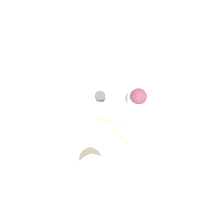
{
  "coord_description": "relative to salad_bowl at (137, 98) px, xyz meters",
  "views": [
    {
      "loc": [
        0.27,
        -0.13,
        0.75
      ],
      "look_at": [
        0.0,
        0.0,
        0.03
      ],
      "focal_mm": 28.0,
      "sensor_mm": 36.0,
      "label": 1
    }
  ],
  "objects": [
    {
      "name": "cheese_toast_far",
      "position": [
        0.11,
        -0.11,
        -0.03
      ],
      "size": [
        0.09,
        0.09,
        0.03
      ],
      "color": "tan",
      "rests_on": "dinner_plate"
    },
    {
      "name": "sauce_ramekin",
      "position": [
        -0.09,
        -0.14,
        -0.03
      ],
      "size": [
        0.05,
        0.05,
        0.03
      ],
      "color": "#4C4C4C",
      "rests_on": "dinner_plate"
    },
    {
      "name": "salad_bowl",
      "position": [
        0.0,
        0.0,
        0.0
      ],
      "size": [
        0.09,
        0.09,
        0.1
      ],
      "color": "white",
      "rests_on": "dinner_plate"
    },
    {
      "name": "wine_glass",
      "position": [
        0.2,
        -0.3,
        0.05
      ],
      "size": [
        0.09,
        0.09,
        0.16
      ],
      "color": "silver",
      "rests_on": "ground_plane"
    },
    {
      "name": "dinner_plate",
      "position": [
        0.0,
        -0.13,
        -0.05
      ],
      "size": [
        0.33,
        0.33,
        0.01
      ],
      "color": "silver",
      "rests_on": "ground_plane"
    },
    {
      "name": "cheese_toast_near",
      "position": [
        -0.02,
        -0.16,
        -0.03
      ],
      "size": [
        0.11,
        0.11,
        0.03
      ],
      "color": "tan",
      "rests_on": "dinner_plate"
    },
    {
      "name": "fork",
      "position": [
        0.1,
        0.13,
        -0.06
      ],
      "size": [
        0.11,
        0.16,
        0.01
      ],
      "color": "silver",
      "rests_on": "ground_plane"
    },
    {
      "name": "ground_plane",
      "position": [
        0.0,
        -0.13,
        -0.06
      ],
      "size": [
        4.0,
        4.0,
        0.0
      ],
      "primitive_type": "plane",
      "color": "beige"
    }
  ]
}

